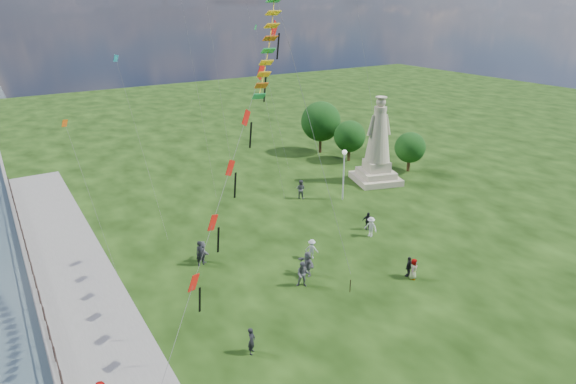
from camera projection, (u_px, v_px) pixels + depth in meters
ground at (561, 168)px, 54.24m from camera, size 106.50×160.00×0.60m
waterfront at (69, 326)px, 27.50m from camera, size 200.00×200.00×1.51m
statue at (378, 151)px, 48.25m from camera, size 5.36×5.36×8.70m
lamppost at (344, 164)px, 43.71m from camera, size 0.45×0.45×4.82m
tree_row at (343, 130)px, 55.76m from camera, size 8.03×14.82×6.26m
person_0 at (252, 341)px, 25.01m from camera, size 0.66×0.66×1.55m
person_1 at (303, 274)px, 30.90m from camera, size 1.01×0.94×1.77m
person_2 at (312, 249)px, 34.39m from camera, size 0.99×1.04×1.47m
person_3 at (409, 266)px, 32.12m from camera, size 0.96×0.71×1.46m
person_4 at (414, 269)px, 31.83m from camera, size 0.84×0.74×1.46m
person_5 at (203, 251)px, 33.94m from camera, size 0.74×1.51×1.58m
person_6 at (201, 253)px, 33.40m from camera, size 0.70×0.48×1.85m
person_7 at (301, 189)px, 44.92m from camera, size 0.96×1.04×1.82m
person_8 at (371, 227)px, 37.58m from camera, size 0.86×1.18×1.64m
person_9 at (368, 221)px, 38.76m from camera, size 0.99×0.82×1.50m
person_11 at (307, 263)px, 32.23m from camera, size 0.80×1.65×1.73m
red_kite_train at (237, 150)px, 24.80m from camera, size 12.04×9.35×16.25m
small_kites at (220, 30)px, 41.76m from camera, size 28.81×17.69×29.33m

